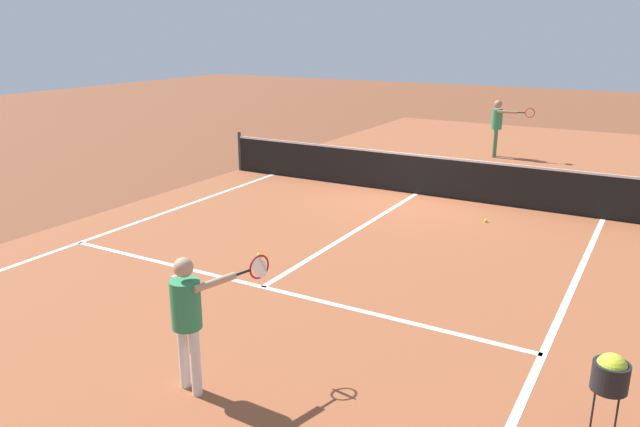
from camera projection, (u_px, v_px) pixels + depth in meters
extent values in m
plane|color=brown|center=(416.00, 194.00, 14.73)|extent=(60.00, 60.00, 0.00)
cube|color=#9E5433|center=(416.00, 194.00, 14.73)|extent=(10.62, 24.40, 0.00)
cube|color=white|center=(99.00, 236.00, 11.74)|extent=(0.10, 11.89, 0.01)
cube|color=white|center=(550.00, 339.00, 7.83)|extent=(0.10, 11.89, 0.01)
cube|color=white|center=(263.00, 287.00, 9.40)|extent=(8.22, 0.10, 0.01)
cube|color=white|center=(357.00, 230.00, 12.06)|extent=(0.10, 6.40, 0.01)
cylinder|color=#33383D|center=(240.00, 151.00, 17.05)|extent=(0.09, 0.09, 1.07)
cube|color=black|center=(417.00, 175.00, 14.59)|extent=(10.44, 0.02, 0.91)
cube|color=white|center=(418.00, 155.00, 14.46)|extent=(10.44, 0.03, 0.05)
cylinder|color=white|center=(184.00, 356.00, 6.69)|extent=(0.11, 0.11, 0.76)
cylinder|color=white|center=(196.00, 363.00, 6.54)|extent=(0.11, 0.11, 0.76)
cylinder|color=#338C59|center=(186.00, 304.00, 6.43)|extent=(0.32, 0.32, 0.53)
sphere|color=tan|center=(183.00, 267.00, 6.31)|extent=(0.21, 0.21, 0.21)
cylinder|color=tan|center=(177.00, 299.00, 6.54)|extent=(0.08, 0.08, 0.52)
cylinder|color=tan|center=(215.00, 282.00, 6.43)|extent=(0.21, 0.52, 0.08)
cylinder|color=black|center=(242.00, 273.00, 6.69)|extent=(0.08, 0.22, 0.03)
torus|color=red|center=(259.00, 267.00, 6.85)|extent=(0.09, 0.28, 0.28)
cylinder|color=silver|center=(259.00, 267.00, 6.85)|extent=(0.24, 0.07, 0.25)
cylinder|color=#3F7247|center=(495.00, 142.00, 18.99)|extent=(0.11, 0.11, 0.86)
cylinder|color=#3F7247|center=(495.00, 144.00, 18.79)|extent=(0.11, 0.11, 0.86)
cylinder|color=#338C59|center=(497.00, 119.00, 18.68)|extent=(0.32, 0.32, 0.60)
sphere|color=#A87A5B|center=(498.00, 104.00, 18.55)|extent=(0.24, 0.24, 0.24)
cylinder|color=#A87A5B|center=(497.00, 118.00, 18.83)|extent=(0.08, 0.08, 0.58)
cylinder|color=#A87A5B|center=(507.00, 112.00, 18.36)|extent=(0.59, 0.18, 0.08)
cylinder|color=black|center=(521.00, 113.00, 18.23)|extent=(0.22, 0.06, 0.03)
torus|color=red|center=(530.00, 113.00, 18.15)|extent=(0.28, 0.07, 0.28)
cylinder|color=silver|center=(530.00, 113.00, 18.15)|extent=(0.05, 0.25, 0.25)
cylinder|color=black|center=(610.00, 377.00, 5.81)|extent=(0.34, 0.34, 0.28)
cylinder|color=black|center=(592.00, 415.00, 5.88)|extent=(0.02, 0.02, 0.50)
cylinder|color=black|center=(617.00, 410.00, 5.95)|extent=(0.02, 0.02, 0.50)
sphere|color=#CCE033|center=(611.00, 368.00, 5.78)|extent=(0.29, 0.29, 0.29)
sphere|color=#CCE033|center=(486.00, 221.00, 12.56)|extent=(0.07, 0.07, 0.07)
sphere|color=#CCE033|center=(259.00, 255.00, 10.65)|extent=(0.07, 0.07, 0.07)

